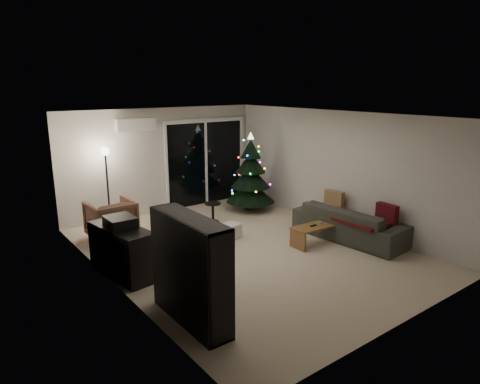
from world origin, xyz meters
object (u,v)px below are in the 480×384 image
(sofa, at_px, (350,223))
(coffee_table, at_px, (318,234))
(media_cabinet, at_px, (122,251))
(christmas_tree, at_px, (251,172))
(armchair, at_px, (111,220))
(bookshelf, at_px, (178,273))

(sofa, height_order, coffee_table, sofa)
(media_cabinet, bearing_deg, christmas_tree, 14.85)
(armchair, relative_size, christmas_tree, 0.46)
(media_cabinet, bearing_deg, armchair, 66.83)
(sofa, bearing_deg, bookshelf, 95.43)
(sofa, height_order, christmas_tree, christmas_tree)
(coffee_table, bearing_deg, bookshelf, -162.42)
(armchair, relative_size, coffee_table, 0.74)
(bookshelf, xyz_separation_m, coffee_table, (3.63, 0.96, -0.53))
(bookshelf, distance_m, armchair, 3.68)
(coffee_table, distance_m, christmas_tree, 2.72)
(media_cabinet, xyz_separation_m, sofa, (4.30, -1.13, -0.07))
(armchair, relative_size, sofa, 0.38)
(bookshelf, xyz_separation_m, christmas_tree, (3.97, 3.55, 0.25))
(sofa, bearing_deg, christmas_tree, 2.28)
(media_cabinet, distance_m, sofa, 4.45)
(sofa, distance_m, coffee_table, 0.72)
(bookshelf, bearing_deg, armchair, 94.87)
(bookshelf, xyz_separation_m, armchair, (0.48, 3.64, -0.32))
(bookshelf, height_order, armchair, bookshelf)
(media_cabinet, height_order, christmas_tree, christmas_tree)
(bookshelf, bearing_deg, sofa, 22.17)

